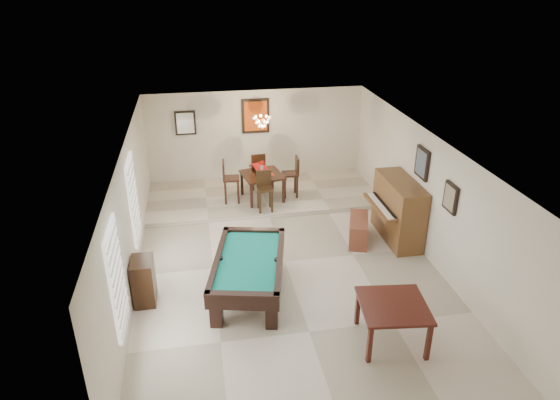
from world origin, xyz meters
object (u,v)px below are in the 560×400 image
object	(u,v)px
square_table	(392,323)
upright_piano	(391,211)
dining_chair_west	(231,182)
apothecary_chest	(144,281)
flower_vase	(262,165)
dining_chair_south	(265,192)
piano_bench	(358,230)
dining_table	(262,184)
dining_chair_north	(257,170)
pool_table	(249,277)
dining_chair_east	(290,177)
chandelier	(262,118)

from	to	relation	value
square_table	upright_piano	xyz separation A→B (m)	(1.25, 3.26, 0.33)
square_table	dining_chair_west	xyz separation A→B (m)	(-2.11, 5.59, 0.30)
upright_piano	apothecary_chest	size ratio (longest dim) A/B	1.93
flower_vase	dining_chair_south	distance (m)	0.82
piano_bench	dining_table	xyz separation A→B (m)	(-1.83, 2.36, 0.24)
square_table	dining_chair_north	xyz separation A→B (m)	(-1.35, 6.34, 0.26)
pool_table	square_table	distance (m)	2.71
upright_piano	dining_chair_west	distance (m)	4.09
pool_table	dining_chair_north	distance (m)	4.74
dining_table	dining_chair_east	bearing A→B (deg)	2.85
square_table	dining_chair_east	world-z (taller)	dining_chair_east
dining_chair_north	chandelier	xyz separation A→B (m)	(0.08, -0.45, 1.57)
piano_bench	dining_chair_west	bearing A→B (deg)	138.51
piano_bench	dining_chair_west	world-z (taller)	dining_chair_west
dining_table	upright_piano	bearing A→B (deg)	-42.72
flower_vase	dining_chair_north	bearing A→B (deg)	92.42
dining_table	dining_chair_west	world-z (taller)	dining_chair_west
dining_chair_east	dining_chair_north	bearing A→B (deg)	-129.39
apothecary_chest	dining_chair_west	size ratio (longest dim) A/B	0.79
flower_vase	dining_chair_east	world-z (taller)	dining_chair_east
piano_bench	dining_chair_north	world-z (taller)	dining_chair_north
flower_vase	apothecary_chest	bearing A→B (deg)	-125.58
upright_piano	square_table	bearing A→B (deg)	-110.93
dining_table	dining_chair_south	bearing A→B (deg)	-92.63
piano_bench	flower_vase	bearing A→B (deg)	127.78
pool_table	dining_chair_south	bearing A→B (deg)	88.90
pool_table	apothecary_chest	bearing A→B (deg)	-171.53
dining_table	flower_vase	size ratio (longest dim) A/B	4.02
dining_chair_west	piano_bench	bearing A→B (deg)	-127.63
piano_bench	dining_chair_west	distance (m)	3.52
dining_chair_west	dining_table	bearing A→B (deg)	-83.27
square_table	dining_chair_north	bearing A→B (deg)	101.99
apothecary_chest	dining_chair_east	bearing A→B (deg)	48.00
apothecary_chest	dining_chair_south	xyz separation A→B (m)	(2.70, 3.11, 0.18)
chandelier	dining_chair_east	bearing A→B (deg)	-18.39
dining_table	dining_chair_north	size ratio (longest dim) A/B	0.96
dining_chair_north	dining_chair_west	size ratio (longest dim) A/B	0.93
upright_piano	dining_chair_south	size ratio (longest dim) A/B	1.68
dining_chair_north	dining_chair_east	distance (m)	1.03
pool_table	upright_piano	xyz separation A→B (m)	(3.38, 1.58, 0.32)
dining_chair_west	flower_vase	bearing A→B (deg)	-83.27
upright_piano	chandelier	bearing A→B (deg)	133.65
dining_table	dining_chair_north	world-z (taller)	dining_chair_north
square_table	apothecary_chest	world-z (taller)	apothecary_chest
upright_piano	apothecary_chest	distance (m)	5.49
dining_chair_south	apothecary_chest	bearing A→B (deg)	-131.66
pool_table	dining_chair_west	world-z (taller)	dining_chair_west
upright_piano	dining_chair_east	bearing A→B (deg)	127.20
dining_chair_north	dining_chair_east	world-z (taller)	dining_chair_east
flower_vase	dining_chair_east	xyz separation A→B (m)	(0.74, 0.04, -0.39)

